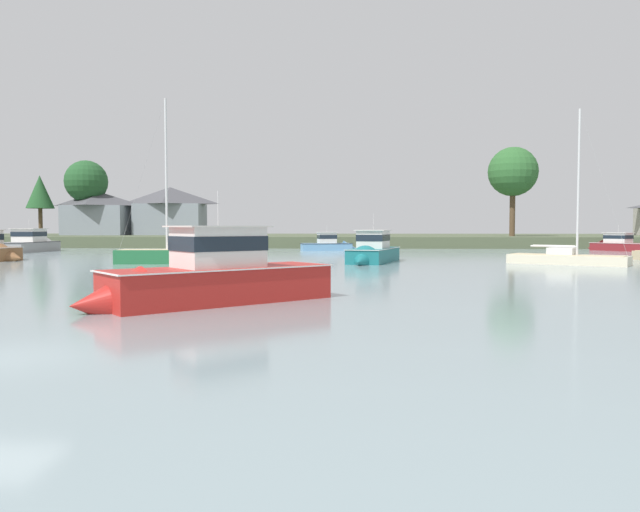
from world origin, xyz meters
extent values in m
cube|color=#4C563D|center=(0.00, 94.97, 0.83)|extent=(224.19, 45.95, 1.65)
cube|color=beige|center=(26.16, 36.71, 0.11)|extent=(9.19, 7.14, 1.30)
cube|color=#CCB78E|center=(26.16, 36.71, 0.79)|extent=(8.55, 6.58, 0.04)
cube|color=silver|center=(25.77, 36.96, 1.08)|extent=(2.59, 2.46, 0.56)
cylinder|color=silver|center=(26.79, 36.30, 6.72)|extent=(0.19, 0.19, 11.83)
cylinder|color=silver|center=(25.22, 37.31, 1.46)|extent=(3.21, 2.14, 0.15)
cylinder|color=silver|center=(25.22, 37.31, 1.51)|extent=(2.89, 1.93, 0.14)
cylinder|color=#999999|center=(28.36, 35.30, 6.69)|extent=(3.15, 2.03, 11.78)
cube|color=maroon|center=(43.45, 65.40, 0.23)|extent=(6.53, 7.72, 1.61)
cone|color=maroon|center=(41.20, 68.53, 0.23)|extent=(3.09, 3.07, 2.25)
cube|color=silver|center=(43.45, 65.40, 1.01)|extent=(6.70, 7.90, 0.05)
cube|color=silver|center=(43.06, 65.93, 1.67)|extent=(3.31, 3.51, 1.27)
cube|color=#19232D|center=(43.06, 65.93, 1.80)|extent=(3.37, 3.58, 0.46)
cube|color=beige|center=(43.06, 65.93, 2.34)|extent=(3.77, 3.97, 0.06)
cylinder|color=silver|center=(43.06, 65.93, 2.86)|extent=(0.03, 0.03, 0.98)
cube|color=#196B70|center=(10.36, 39.10, 0.28)|extent=(5.07, 9.12, 1.90)
cone|color=#196B70|center=(9.19, 34.92, 0.28)|extent=(3.12, 3.03, 2.56)
cube|color=silver|center=(10.36, 39.10, 1.20)|extent=(5.23, 9.31, 0.05)
cube|color=silver|center=(10.28, 38.83, 2.00)|extent=(3.02, 3.59, 1.54)
cube|color=#19232D|center=(10.28, 38.83, 2.15)|extent=(3.08, 3.66, 0.55)
cube|color=beige|center=(10.28, 38.83, 2.79)|extent=(3.47, 4.04, 0.06)
cylinder|color=silver|center=(10.28, 38.83, 3.53)|extent=(0.03, 0.03, 1.42)
cube|color=#236B3D|center=(-6.37, 36.29, 0.17)|extent=(10.11, 3.26, 1.98)
cube|color=#CCB78E|center=(-6.37, 36.29, 1.18)|extent=(9.49, 2.92, 0.04)
cube|color=silver|center=(-5.88, 36.33, 1.50)|extent=(2.31, 1.72, 0.60)
cylinder|color=silver|center=(-7.16, 36.22, 7.50)|extent=(0.20, 0.20, 12.59)
cylinder|color=silver|center=(-5.18, 36.40, 1.90)|extent=(3.97, 0.51, 0.16)
cylinder|color=silver|center=(-5.18, 36.40, 1.95)|extent=(3.58, 0.46, 0.14)
cylinder|color=#999999|center=(-9.14, 36.05, 7.47)|extent=(3.98, 0.37, 12.55)
cube|color=gray|center=(-31.68, 58.97, 0.28)|extent=(3.59, 9.27, 1.95)
cone|color=gray|center=(-31.62, 63.58, 0.28)|extent=(3.14, 2.63, 3.11)
cube|color=black|center=(-31.68, 58.97, 1.22)|extent=(3.73, 9.46, 0.05)
cube|color=silver|center=(-31.68, 59.13, 2.05)|extent=(2.81, 3.38, 1.60)
cube|color=#19232D|center=(-31.68, 59.13, 2.21)|extent=(2.87, 3.44, 0.58)
cube|color=beige|center=(-31.68, 59.13, 2.88)|extent=(3.26, 3.78, 0.06)
cylinder|color=silver|center=(-31.68, 59.13, 3.45)|extent=(0.03, 0.03, 1.07)
cube|color=#B2231E|center=(2.98, 10.50, 0.33)|extent=(8.84, 8.20, 2.24)
cone|color=#B2231E|center=(-0.50, 7.49, 0.33)|extent=(3.64, 3.64, 2.59)
cube|color=silver|center=(2.98, 10.50, 1.42)|extent=(9.06, 8.41, 0.05)
cube|color=silver|center=(2.92, 10.45, 2.25)|extent=(3.94, 3.85, 1.61)
cube|color=#19232D|center=(2.92, 10.45, 2.42)|extent=(4.02, 3.92, 0.58)
cube|color=beige|center=(2.92, 10.45, 3.09)|extent=(4.47, 4.38, 0.06)
cylinder|color=silver|center=(2.92, 10.45, 3.82)|extent=(0.03, 0.03, 1.40)
cube|color=#669ECC|center=(5.16, 65.01, 0.22)|extent=(6.89, 3.86, 1.48)
cone|color=#669ECC|center=(8.32, 65.79, 0.22)|extent=(2.28, 2.51, 2.14)
cube|color=black|center=(5.16, 65.01, 0.93)|extent=(7.04, 3.98, 0.05)
cube|color=silver|center=(5.24, 65.03, 1.66)|extent=(2.67, 2.39, 1.41)
cube|color=#19232D|center=(5.24, 65.03, 1.80)|extent=(2.73, 2.44, 0.51)
cube|color=beige|center=(5.24, 65.03, 2.39)|extent=(3.01, 2.75, 0.06)
cylinder|color=silver|center=(5.24, 65.03, 2.88)|extent=(0.03, 0.03, 0.90)
cone|color=brown|center=(-22.39, 39.05, 0.28)|extent=(2.84, 3.07, 2.60)
sphere|color=white|center=(-6.40, 64.77, 0.07)|extent=(0.40, 0.40, 0.40)
torus|color=#333338|center=(-6.40, 64.77, 0.31)|extent=(0.12, 0.12, 0.02)
cylinder|color=brown|center=(33.76, 82.00, 5.84)|extent=(0.85, 0.85, 8.38)
sphere|color=#2D602D|center=(33.76, 82.00, 11.76)|extent=(7.68, 7.68, 7.68)
cylinder|color=brown|center=(-38.92, 91.80, 5.60)|extent=(0.55, 0.55, 7.89)
sphere|color=#235128|center=(-38.92, 91.80, 11.24)|extent=(7.53, 7.53, 7.53)
cylinder|color=brown|center=(-45.86, 88.76, 5.48)|extent=(0.68, 0.68, 7.66)
cone|color=#235128|center=(-45.86, 88.76, 9.24)|extent=(4.71, 4.71, 5.75)
cube|color=gray|center=(-37.02, 92.33, 4.28)|extent=(10.92, 7.83, 5.26)
pyramid|color=#47474C|center=(-37.02, 92.33, 8.20)|extent=(11.79, 8.45, 2.58)
cube|color=gray|center=(-24.27, 93.53, 4.45)|extent=(11.96, 6.41, 5.61)
pyramid|color=#47474C|center=(-24.27, 93.53, 8.78)|extent=(12.92, 6.92, 3.04)
camera|label=1|loc=(8.21, -13.44, 3.06)|focal=33.58mm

